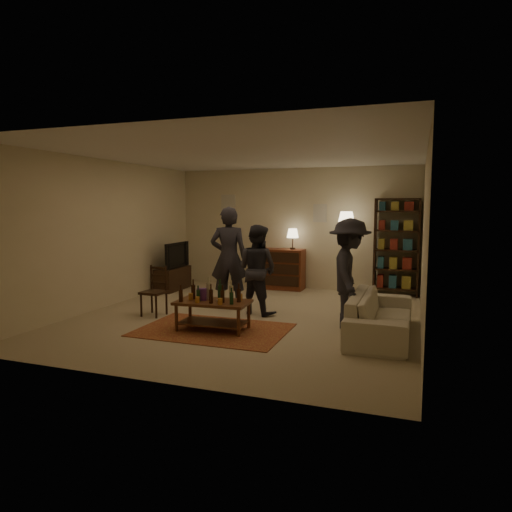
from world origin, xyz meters
The scene contains 13 objects.
floor centered at (0.00, 0.00, 0.00)m, with size 6.00×6.00×0.00m, color #C6B793.
room_shell centered at (-0.65, 2.98, 1.81)m, with size 6.00×6.00×6.00m.
rug centered at (-0.19, -0.94, 0.01)m, with size 2.20×1.50×0.01m, color maroon.
coffee_table centered at (-0.19, -0.94, 0.40)m, with size 1.12×0.65×0.79m.
dining_chair centered at (-1.53, -0.38, 0.45)m, with size 0.39×0.39×0.86m.
tv_stand centered at (-2.44, 1.80, 0.38)m, with size 0.40×1.00×1.06m.
dresser centered at (-0.19, 2.71, 0.48)m, with size 1.00×0.50×1.36m.
bookshelf centered at (2.25, 2.78, 1.03)m, with size 0.90×0.34×2.02m.
floor_lamp centered at (1.25, 2.51, 1.48)m, with size 0.36×0.36×1.74m.
sofa centered at (2.20, -0.40, 0.30)m, with size 2.08×0.81×0.61m, color beige.
person_left centered at (-0.55, 0.53, 0.92)m, with size 0.67×0.44×1.85m, color #26252D.
person_right centered at (0.07, 0.30, 0.77)m, with size 0.75×0.58×1.54m, color #27282F.
person_by_sofa centered at (1.70, -0.08, 0.84)m, with size 1.08×0.62×1.68m, color #27262E.
Camera 1 is at (2.67, -7.02, 1.86)m, focal length 32.00 mm.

